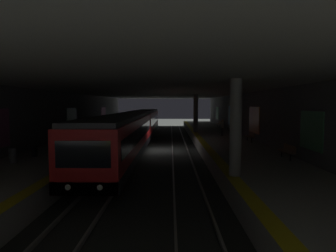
{
  "coord_description": "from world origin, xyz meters",
  "views": [
    {
      "loc": [
        -27.2,
        -1.31,
        4.41
      ],
      "look_at": [
        9.76,
        -0.96,
        1.62
      ],
      "focal_mm": 30.59,
      "sensor_mm": 36.0,
      "label": 1
    }
  ],
  "objects_px": {
    "pillar_far": "(196,113)",
    "person_waiting_near": "(222,127)",
    "bench_right_mid": "(60,136)",
    "bench_right_far": "(82,130)",
    "pillar_near": "(236,128)",
    "bench_left_far": "(219,123)",
    "suitcase_rolling": "(35,151)",
    "trash_bin": "(13,155)",
    "person_walking_mid": "(105,125)",
    "bench_left_mid": "(250,136)",
    "metro_train": "(137,128)",
    "bench_left_near": "(287,150)"
  },
  "relations": [
    {
      "from": "suitcase_rolling",
      "to": "trash_bin",
      "type": "xyz_separation_m",
      "value": [
        -1.89,
        0.35,
        0.07
      ]
    },
    {
      "from": "pillar_far",
      "to": "bench_right_mid",
      "type": "bearing_deg",
      "value": 126.27
    },
    {
      "from": "bench_left_mid",
      "to": "bench_right_far",
      "type": "xyz_separation_m",
      "value": [
        5.73,
        17.07,
        0.0
      ]
    },
    {
      "from": "metro_train",
      "to": "person_walking_mid",
      "type": "bearing_deg",
      "value": 39.08
    },
    {
      "from": "pillar_near",
      "to": "bench_left_mid",
      "type": "xyz_separation_m",
      "value": [
        12.46,
        -4.18,
        -1.75
      ]
    },
    {
      "from": "pillar_near",
      "to": "bench_right_mid",
      "type": "distance_m",
      "value": 17.62
    },
    {
      "from": "pillar_near",
      "to": "bench_right_far",
      "type": "height_order",
      "value": "pillar_near"
    },
    {
      "from": "pillar_far",
      "to": "person_waiting_near",
      "type": "xyz_separation_m",
      "value": [
        -4.0,
        -2.52,
        -1.32
      ]
    },
    {
      "from": "person_walking_mid",
      "to": "bench_right_mid",
      "type": "bearing_deg",
      "value": 169.71
    },
    {
      "from": "bench_right_mid",
      "to": "person_walking_mid",
      "type": "relative_size",
      "value": 1.05
    },
    {
      "from": "bench_right_far",
      "to": "person_walking_mid",
      "type": "bearing_deg",
      "value": -27.45
    },
    {
      "from": "bench_left_near",
      "to": "bench_right_far",
      "type": "xyz_separation_m",
      "value": [
        13.96,
        17.07,
        0.0
      ]
    },
    {
      "from": "bench_right_far",
      "to": "person_walking_mid",
      "type": "xyz_separation_m",
      "value": [
        3.39,
        -1.76,
        0.35
      ]
    },
    {
      "from": "pillar_near",
      "to": "pillar_far",
      "type": "xyz_separation_m",
      "value": [
        21.34,
        0.0,
        0.0
      ]
    },
    {
      "from": "pillar_near",
      "to": "bench_right_far",
      "type": "distance_m",
      "value": 22.36
    },
    {
      "from": "metro_train",
      "to": "bench_left_mid",
      "type": "distance_m",
      "value": 11.29
    },
    {
      "from": "person_walking_mid",
      "to": "bench_left_near",
      "type": "bearing_deg",
      "value": -138.57
    },
    {
      "from": "suitcase_rolling",
      "to": "person_walking_mid",
      "type": "bearing_deg",
      "value": -2.3
    },
    {
      "from": "pillar_far",
      "to": "suitcase_rolling",
      "type": "height_order",
      "value": "pillar_far"
    },
    {
      "from": "metro_train",
      "to": "trash_bin",
      "type": "height_order",
      "value": "metro_train"
    },
    {
      "from": "bench_right_mid",
      "to": "trash_bin",
      "type": "bearing_deg",
      "value": -175.34
    },
    {
      "from": "pillar_far",
      "to": "person_waiting_near",
      "type": "bearing_deg",
      "value": -147.77
    },
    {
      "from": "pillar_near",
      "to": "bench_left_far",
      "type": "xyz_separation_m",
      "value": [
        29.42,
        -4.18,
        -1.75
      ]
    },
    {
      "from": "pillar_near",
      "to": "metro_train",
      "type": "height_order",
      "value": "pillar_near"
    },
    {
      "from": "metro_train",
      "to": "bench_left_near",
      "type": "height_order",
      "value": "metro_train"
    },
    {
      "from": "person_walking_mid",
      "to": "pillar_far",
      "type": "bearing_deg",
      "value": -91.19
    },
    {
      "from": "bench_right_mid",
      "to": "suitcase_rolling",
      "type": "relative_size",
      "value": 1.7
    },
    {
      "from": "pillar_far",
      "to": "bench_right_far",
      "type": "height_order",
      "value": "pillar_far"
    },
    {
      "from": "suitcase_rolling",
      "to": "trash_bin",
      "type": "relative_size",
      "value": 1.18
    },
    {
      "from": "pillar_far",
      "to": "metro_train",
      "type": "relative_size",
      "value": 0.13
    },
    {
      "from": "metro_train",
      "to": "suitcase_rolling",
      "type": "distance_m",
      "value": 12.36
    },
    {
      "from": "bench_right_mid",
      "to": "bench_right_far",
      "type": "distance_m",
      "value": 6.3
    },
    {
      "from": "bench_right_mid",
      "to": "person_waiting_near",
      "type": "distance_m",
      "value": 16.35
    },
    {
      "from": "bench_left_mid",
      "to": "bench_right_mid",
      "type": "xyz_separation_m",
      "value": [
        -0.57,
        17.07,
        0.0
      ]
    },
    {
      "from": "bench_right_far",
      "to": "person_walking_mid",
      "type": "relative_size",
      "value": 1.05
    },
    {
      "from": "pillar_near",
      "to": "person_waiting_near",
      "type": "xyz_separation_m",
      "value": [
        17.35,
        -2.52,
        -1.32
      ]
    },
    {
      "from": "trash_bin",
      "to": "bench_right_mid",
      "type": "bearing_deg",
      "value": 4.66
    },
    {
      "from": "pillar_near",
      "to": "suitcase_rolling",
      "type": "height_order",
      "value": "pillar_near"
    },
    {
      "from": "metro_train",
      "to": "bench_left_mid",
      "type": "bearing_deg",
      "value": -107.97
    },
    {
      "from": "bench_right_mid",
      "to": "trash_bin",
      "type": "relative_size",
      "value": 2.0
    },
    {
      "from": "pillar_near",
      "to": "person_waiting_near",
      "type": "bearing_deg",
      "value": -8.27
    },
    {
      "from": "bench_left_far",
      "to": "person_waiting_near",
      "type": "xyz_separation_m",
      "value": [
        -12.08,
        1.66,
        0.43
      ]
    },
    {
      "from": "metro_train",
      "to": "trash_bin",
      "type": "xyz_separation_m",
      "value": [
        -13.06,
        5.6,
        -0.55
      ]
    },
    {
      "from": "person_walking_mid",
      "to": "trash_bin",
      "type": "distance_m",
      "value": 18.73
    },
    {
      "from": "bench_left_far",
      "to": "bench_right_mid",
      "type": "xyz_separation_m",
      "value": [
        -17.53,
        17.07,
        0.0
      ]
    },
    {
      "from": "bench_right_mid",
      "to": "suitcase_rolling",
      "type": "distance_m",
      "value": 7.21
    },
    {
      "from": "pillar_near",
      "to": "bench_left_near",
      "type": "bearing_deg",
      "value": -44.69
    },
    {
      "from": "bench_right_mid",
      "to": "pillar_far",
      "type": "bearing_deg",
      "value": -53.73
    },
    {
      "from": "pillar_far",
      "to": "suitcase_rolling",
      "type": "xyz_separation_m",
      "value": [
        -16.58,
        11.8,
        -1.92
      ]
    },
    {
      "from": "bench_right_mid",
      "to": "suitcase_rolling",
      "type": "xyz_separation_m",
      "value": [
        -7.12,
        -1.08,
        -0.17
      ]
    }
  ]
}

